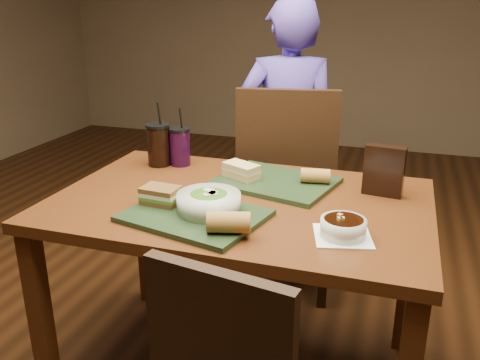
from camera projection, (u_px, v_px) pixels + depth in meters
name	position (u px, v px, depth m)	size (l,w,h in m)	color
dining_table	(240.00, 222.00, 1.81)	(1.30, 0.85, 0.75)	#512810
chair_far	(290.00, 183.00, 2.43)	(0.53, 0.53, 1.05)	black
diner	(287.00, 139.00, 2.67)	(0.52, 0.34, 1.43)	#503BA2
tray_near	(195.00, 216.00, 1.62)	(0.42, 0.32, 0.02)	black
tray_far	(276.00, 182.00, 1.92)	(0.42, 0.32, 0.02)	black
salad_bowl	(209.00, 201.00, 1.62)	(0.21, 0.21, 0.07)	silver
soup_bowl	(343.00, 227.00, 1.49)	(0.20, 0.20, 0.07)	white
sandwich_near	(161.00, 195.00, 1.68)	(0.13, 0.09, 0.06)	#593819
sandwich_far	(241.00, 171.00, 1.93)	(0.16, 0.13, 0.06)	tan
baguette_near	(229.00, 222.00, 1.47)	(0.06, 0.06, 0.13)	#AD7533
baguette_far	(315.00, 176.00, 1.88)	(0.05, 0.05, 0.11)	#AD7533
cup_cola	(159.00, 145.00, 2.11)	(0.10, 0.10, 0.27)	black
cup_berry	(180.00, 146.00, 2.12)	(0.09, 0.09, 0.25)	black
chip_bag	(384.00, 171.00, 1.79)	(0.14, 0.04, 0.18)	black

